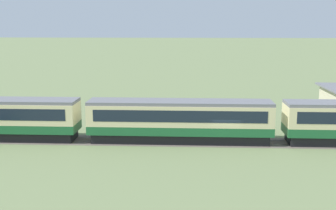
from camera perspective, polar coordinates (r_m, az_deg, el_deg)
name	(u,v)px	position (r m, az deg, el deg)	size (l,w,h in m)	color
ground_plane	(225,144)	(39.65, 7.70, -5.25)	(600.00, 600.00, 0.00)	#707F51
passenger_train	(86,118)	(40.76, -11.02, -1.73)	(72.54, 3.17, 3.95)	#1E6033
railway_track	(28,139)	(43.03, -18.45, -4.42)	(120.39, 3.60, 0.04)	#665B51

